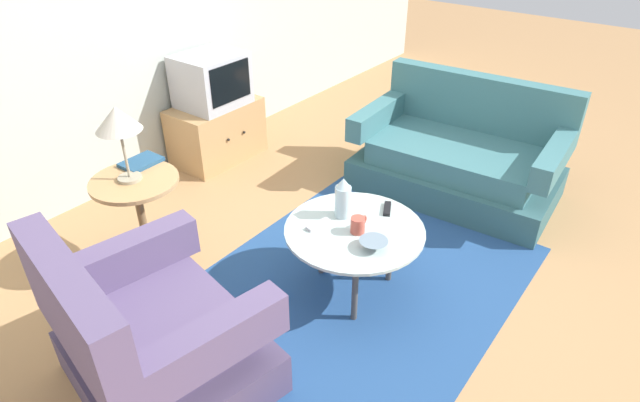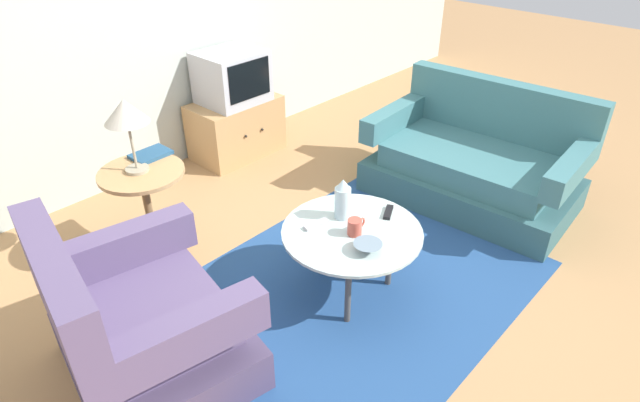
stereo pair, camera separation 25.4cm
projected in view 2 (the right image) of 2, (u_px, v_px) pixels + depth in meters
The scene contains 16 objects.
ground_plane at pixel (366, 285), 3.31m from camera, with size 16.00×16.00×0.00m, color #AD7F51.
back_wall at pixel (129, 6), 3.94m from camera, with size 9.00×0.12×2.70m, color #B2BCB2.
area_rug at pixel (350, 291), 3.27m from camera, with size 2.33×1.73×0.00m, color navy.
armchair at pixel (141, 328), 2.58m from camera, with size 0.98×1.07×0.91m.
couch at pixel (475, 164), 4.08m from camera, with size 0.98×1.58×0.86m.
coffee_table at pixel (352, 236), 3.04m from camera, with size 0.81×0.81×0.46m.
side_table at pixel (146, 197), 3.30m from camera, with size 0.52×0.52×0.66m.
tv_stand at pixel (236, 128), 4.73m from camera, with size 0.78×0.49×0.51m.
television at pixel (232, 77), 4.48m from camera, with size 0.53×0.47×0.43m.
table_lamp at pixel (126, 114), 3.01m from camera, with size 0.26×0.26×0.46m.
vase at pixel (343, 199), 3.08m from camera, with size 0.10×0.10×0.25m.
mug at pixel (355, 227), 2.97m from camera, with size 0.13×0.08×0.10m.
bowl at pixel (368, 247), 2.84m from camera, with size 0.16×0.16×0.05m.
tv_remote_dark at pixel (388, 212), 3.17m from camera, with size 0.15×0.10×0.02m.
tv_remote_silver at pixel (316, 224), 3.06m from camera, with size 0.16×0.07×0.02m.
book at pixel (151, 154), 3.37m from camera, with size 0.24×0.17×0.02m.
Camera 2 is at (-2.06, -1.50, 2.20)m, focal length 29.65 mm.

